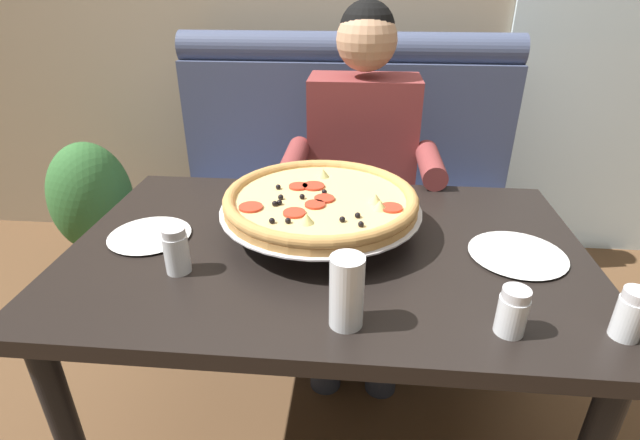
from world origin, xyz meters
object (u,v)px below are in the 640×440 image
Objects in this scene: shaker_parmesan at (512,314)px; booth_bench at (342,212)px; diner_main at (361,169)px; plate_near_right at (150,233)px; pizza at (321,201)px; dining_table at (327,275)px; plate_near_left at (518,252)px; shaker_oregano at (629,317)px; potted_plant at (94,208)px; shaker_pepper_flakes at (177,253)px; patio_chair at (527,120)px; drinking_glass at (347,296)px.

booth_bench is at bearing 107.39° from shaker_parmesan.
plate_near_right is (-0.54, -0.61, 0.04)m from diner_main.
dining_table is at bearing -72.20° from pizza.
diner_main is 0.73m from plate_near_left.
shaker_oregano is at bearing -30.90° from pizza.
dining_table is 1.00× the size of diner_main.
diner_main is at bearing 48.56° from plate_near_right.
diner_main is 6.06× the size of plate_near_right.
potted_plant is (-1.22, 0.22, -0.32)m from diner_main.
pizza is 0.74× the size of potted_plant.
plate_near_left is at bearing 113.08° from shaker_oregano.
shaker_oregano is 0.21m from shaker_parmesan.
shaker_pepper_flakes is (-0.33, -1.03, 0.39)m from booth_bench.
booth_bench reaches higher than shaker_parmesan.
patio_chair is at bearing 77.14° from shaker_oregano.
diner_main is 1.48× the size of patio_chair.
pizza is 2.46× the size of plate_near_right.
patio_chair is (1.12, 2.06, -0.12)m from dining_table.
shaker_parmesan is 0.30m from plate_near_left.
booth_bench reaches higher than dining_table.
plate_near_right is (-0.92, 0.01, 0.00)m from plate_near_left.
shaker_pepper_flakes is 0.80m from plate_near_left.
booth_bench is 1.15m from shaker_pepper_flakes.
shaker_pepper_flakes is 0.16× the size of potted_plant.
plate_near_right is 0.30× the size of potted_plant.
pizza is at bearing 149.10° from shaker_oregano.
dining_table is at bearing -97.37° from diner_main.
shaker_oregano is (0.58, -0.29, 0.13)m from dining_table.
plate_near_right is at bearing -51.08° from potted_plant.
shaker_pepper_flakes is 0.52× the size of plate_near_right.
potted_plant is (-1.60, 0.85, -0.36)m from plate_near_left.
diner_main is (0.08, -0.27, 0.31)m from booth_bench.
dining_table is (0.00, -0.88, 0.25)m from booth_bench.
shaker_parmesan is 0.46× the size of plate_near_right.
shaker_oregano reaches higher than dining_table.
booth_bench is at bearing 62.30° from plate_near_right.
shaker_oregano is (0.60, -0.36, -0.05)m from pizza.
plate_near_left and plate_near_right have the same top height.
plate_near_left is (0.46, -0.89, 0.35)m from booth_bench.
pizza reaches higher than shaker_pepper_flakes.
pizza is 0.54m from shaker_parmesan.
drinking_glass reaches higher than plate_near_right.
shaker_pepper_flakes is (-0.33, -0.15, 0.14)m from dining_table.
drinking_glass is (0.08, -0.37, -0.02)m from pizza.
shaker_parmesan is (-0.21, -0.01, -0.00)m from shaker_oregano.
diner_main is at bearing 82.63° from dining_table.
drinking_glass is at bearing -144.37° from plate_near_left.
booth_bench is at bearing 2.17° from potted_plant.
booth_bench is 2.12× the size of potted_plant.
diner_main is at bearing 118.99° from shaker_oregano.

